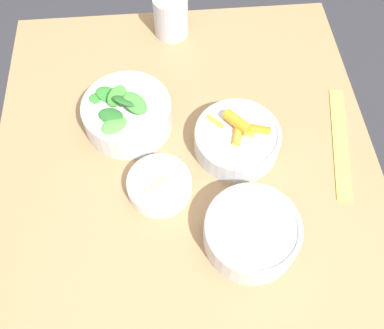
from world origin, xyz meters
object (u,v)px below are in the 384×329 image
Objects in this scene: bowl_greens at (127,113)px; cup at (171,16)px; bowl_carrots at (237,138)px; bowl_cookies at (159,185)px; ruler at (340,142)px; bowl_beans_hotdog at (252,233)px.

bowl_greens reaches higher than cup.
bowl_carrots is 1.73× the size of cup.
bowl_cookies is 0.38m from ruler.
bowl_beans_hotdog is 0.62× the size of ruler.
bowl_greens is 1.85× the size of cup.
bowl_carrots is 0.36m from cup.
bowl_greens reaches higher than bowl_cookies.
bowl_greens is 0.17m from bowl_cookies.
cup is (-0.35, -0.32, 0.05)m from ruler.
bowl_greens reaches higher than ruler.
bowl_carrots is 0.22m from ruler.
bowl_greens is 0.67× the size of ruler.
bowl_cookies is 1.25× the size of cup.
bowl_cookies is 0.45× the size of ruler.
bowl_greens is at bearing -100.87° from ruler.
bowl_beans_hotdog is 1.71× the size of cup.
bowl_beans_hotdog is 0.29m from ruler.
cup is at bearing -162.25° from bowl_carrots.
bowl_cookies is at bearing -61.90° from bowl_carrots.
bowl_beans_hotdog is at bearing -0.63° from bowl_carrots.
ruler is at bearing 42.80° from cup.
bowl_carrots is 0.93× the size of bowl_greens.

